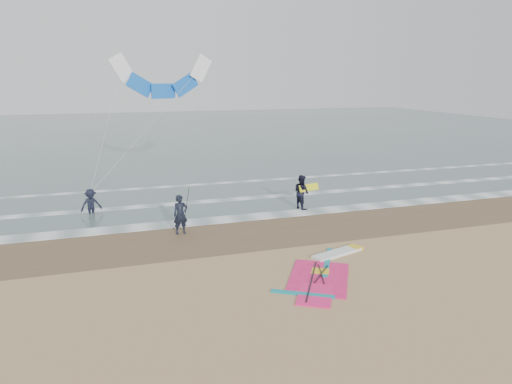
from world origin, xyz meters
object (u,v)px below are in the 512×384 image
object	(u,v)px
person_walking	(301,192)
surf_kite	(162,80)
person_standing	(181,215)
person_wading	(91,198)
windsurf_rig	(325,270)

from	to	relation	value
person_walking	surf_kite	bearing A→B (deg)	27.69
person_standing	person_wading	bearing A→B (deg)	123.48
person_wading	windsurf_rig	bearing A→B (deg)	-66.42
person_standing	surf_kite	xyz separation A→B (m)	(0.38, 8.62, 6.06)
person_wading	person_walking	bearing A→B (deg)	-28.07
surf_kite	person_walking	bearing A→B (deg)	-43.89
person_walking	surf_kite	distance (m)	11.00
person_wading	surf_kite	xyz separation A→B (m)	(4.51, 3.97, 6.14)
person_standing	person_wading	world-z (taller)	person_standing
person_wading	surf_kite	size ratio (longest dim) A/B	0.22
person_standing	person_walking	size ratio (longest dim) A/B	0.97
person_walking	person_standing	bearing A→B (deg)	89.32
windsurf_rig	person_wading	xyz separation A→B (m)	(-8.71, 10.57, 0.83)
person_walking	surf_kite	size ratio (longest dim) A/B	0.25
windsurf_rig	surf_kite	size ratio (longest dim) A/B	0.66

